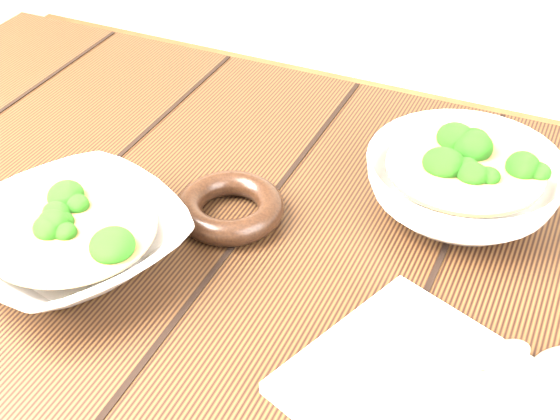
% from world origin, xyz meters
% --- Properties ---
extents(table, '(1.20, 0.80, 0.75)m').
position_xyz_m(table, '(0.00, 0.00, 0.63)').
color(table, '#311E0E').
rests_on(table, ground).
extents(soup_bowl_front, '(0.28, 0.28, 0.06)m').
position_xyz_m(soup_bowl_front, '(-0.15, -0.06, 0.78)').
color(soup_bowl_front, silver).
rests_on(soup_bowl_front, table).
extents(soup_bowl_back, '(0.23, 0.23, 0.08)m').
position_xyz_m(soup_bowl_back, '(0.18, 0.18, 0.79)').
color(soup_bowl_back, silver).
rests_on(soup_bowl_back, table).
extents(trivet, '(0.12, 0.12, 0.03)m').
position_xyz_m(trivet, '(-0.04, 0.06, 0.76)').
color(trivet, black).
rests_on(trivet, table).
extents(napkin, '(0.28, 0.26, 0.01)m').
position_xyz_m(napkin, '(0.23, -0.09, 0.76)').
color(napkin, beige).
rests_on(napkin, table).
extents(spoon_left, '(0.13, 0.16, 0.01)m').
position_xyz_m(spoon_left, '(0.24, -0.06, 0.77)').
color(spoon_left, '#A6A093').
rests_on(spoon_left, napkin).
extents(spoon_right, '(0.14, 0.16, 0.01)m').
position_xyz_m(spoon_right, '(0.28, -0.05, 0.77)').
color(spoon_right, '#A6A093').
rests_on(spoon_right, napkin).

